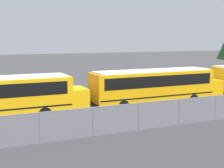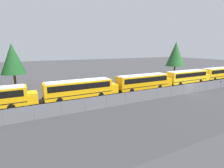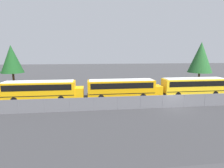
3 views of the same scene
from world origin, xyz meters
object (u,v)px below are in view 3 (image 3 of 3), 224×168
Objects in this scene: school_bus_2 at (41,89)px; tree_2 at (12,59)px; school_bus_4 at (195,85)px; school_bus_3 at (123,87)px; tree_1 at (201,57)px.

school_bus_2 is 16.85m from tree_2.
school_bus_4 is (25.39, 0.18, 0.00)m from school_bus_2.
school_bus_2 is 1.35× the size of tree_2.
school_bus_2 is 1.00× the size of school_bus_4.
school_bus_3 and school_bus_4 have the same top height.
tree_1 is (33.71, 11.72, 4.47)m from school_bus_2.
school_bus_3 is 1.35× the size of tree_2.
tree_2 is (-22.13, 13.37, 4.17)m from school_bus_3.
school_bus_2 is 1.00× the size of school_bus_3.
tree_2 is at bearing 125.22° from school_bus_2.
tree_1 is (8.32, 11.53, 4.47)m from school_bus_4.
tree_2 is (-9.41, 13.34, 4.17)m from school_bus_2.
tree_1 is (21.00, 11.75, 4.47)m from school_bus_3.
school_bus_3 is 26.19m from tree_2.
school_bus_3 is at bearing -31.15° from tree_2.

